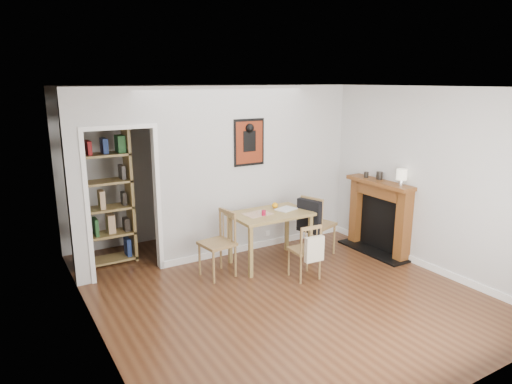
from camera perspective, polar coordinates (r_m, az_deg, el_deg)
ground at (r=6.21m, az=2.23°, el=-11.74°), size 5.20×5.20×0.00m
room_shell at (r=6.95m, az=-3.04°, el=2.35°), size 5.20×5.20×5.20m
dining_table at (r=6.73m, az=1.80°, el=-3.36°), size 1.15×0.73×0.79m
chair_left at (r=6.37m, az=-4.89°, el=-6.54°), size 0.52×0.52×0.93m
chair_right at (r=7.16m, az=7.66°, el=-4.00°), size 0.66×0.61×0.97m
chair_front at (r=6.35m, az=6.14°, el=-7.25°), size 0.42×0.47×0.80m
bookshelf at (r=7.00m, az=-18.84°, el=-0.48°), size 0.89×0.35×2.10m
fireplace at (r=7.48m, az=15.21°, el=-2.67°), size 0.45×1.25×1.16m
red_glass at (r=6.54m, az=0.96°, el=-2.64°), size 0.06×0.06×0.08m
orange_fruit at (r=6.92m, az=2.39°, el=-1.68°), size 0.09×0.09×0.09m
placemat at (r=6.62m, az=0.20°, el=-2.76°), size 0.42×0.33×0.00m
notebook at (r=6.87m, az=3.77°, el=-2.14°), size 0.35×0.30×0.01m
mantel_lamp at (r=7.05m, az=17.74°, el=1.99°), size 0.16×0.16×0.25m
ceramic_jar_a at (r=7.40m, az=15.18°, el=1.98°), size 0.10×0.10×0.12m
ceramic_jar_b at (r=7.50m, az=13.62°, el=2.12°), size 0.07×0.07×0.09m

